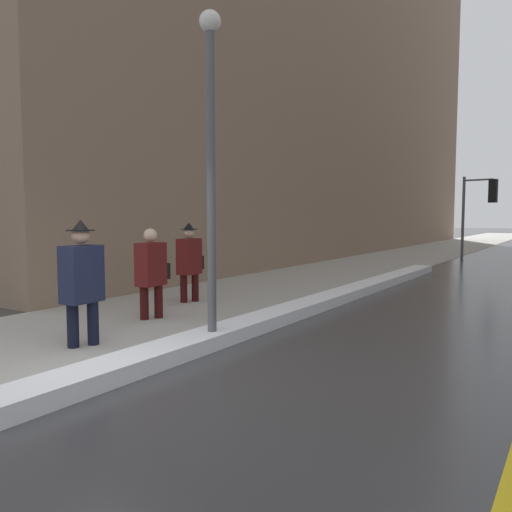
% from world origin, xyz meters
% --- Properties ---
extents(ground_plane, '(160.00, 160.00, 0.00)m').
position_xyz_m(ground_plane, '(0.00, 0.00, 0.00)').
color(ground_plane, '#38383A').
extents(sidewalk_slab, '(4.00, 80.00, 0.01)m').
position_xyz_m(sidewalk_slab, '(-2.00, 15.00, 0.01)').
color(sidewalk_slab, '#9E9B93').
rests_on(sidewalk_slab, ground).
extents(snow_bank_curb, '(0.54, 13.99, 0.19)m').
position_xyz_m(snow_bank_curb, '(0.16, 5.90, 0.10)').
color(snow_bank_curb, white).
rests_on(snow_bank_curb, ground).
extents(building_facade_left, '(6.00, 36.00, 19.62)m').
position_xyz_m(building_facade_left, '(-7.00, 20.00, 9.81)').
color(building_facade_left, '#846B56').
rests_on(building_facade_left, ground).
extents(lamp_post, '(0.28, 0.28, 4.37)m').
position_xyz_m(lamp_post, '(0.20, 2.00, 2.65)').
color(lamp_post, '#515156').
rests_on(lamp_post, ground).
extents(traffic_light_near, '(1.31, 0.34, 3.32)m').
position_xyz_m(traffic_light_near, '(1.04, 18.07, 2.39)').
color(traffic_light_near, '#515156').
rests_on(traffic_light_near, ground).
extents(pedestrian_trailing, '(0.36, 0.54, 1.69)m').
position_xyz_m(pedestrian_trailing, '(-1.19, 1.00, 0.92)').
color(pedestrian_trailing, black).
rests_on(pedestrian_trailing, ground).
extents(pedestrian_nearside, '(0.33, 0.72, 1.53)m').
position_xyz_m(pedestrian_nearside, '(-1.72, 2.81, 0.85)').
color(pedestrian_nearside, '#340C0C').
rests_on(pedestrian_nearside, ground).
extents(pedestrian_with_shoulder_bag, '(0.34, 0.72, 1.61)m').
position_xyz_m(pedestrian_with_shoulder_bag, '(-2.28, 4.43, 0.88)').
color(pedestrian_with_shoulder_bag, '#340C0C').
rests_on(pedestrian_with_shoulder_bag, ground).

